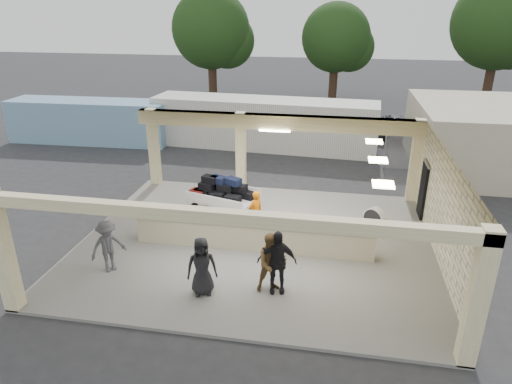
% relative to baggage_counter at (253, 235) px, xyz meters
% --- Properties ---
extents(ground, '(120.00, 120.00, 0.00)m').
position_rel_baggage_counter_xyz_m(ground, '(0.00, 0.50, -0.59)').
color(ground, '#28282A').
rests_on(ground, ground).
extents(pavilion, '(12.01, 10.00, 3.55)m').
position_rel_baggage_counter_xyz_m(pavilion, '(0.21, 1.16, 0.76)').
color(pavilion, slate).
rests_on(pavilion, ground).
extents(baggage_counter, '(8.20, 0.58, 0.98)m').
position_rel_baggage_counter_xyz_m(baggage_counter, '(0.00, 0.00, 0.00)').
color(baggage_counter, '#C1B690').
rests_on(baggage_counter, pavilion).
extents(luggage_cart, '(2.88, 2.24, 1.48)m').
position_rel_baggage_counter_xyz_m(luggage_cart, '(-1.71, 2.67, 0.34)').
color(luggage_cart, white).
rests_on(luggage_cart, pavilion).
extents(drum_fan, '(0.83, 0.74, 0.93)m').
position_rel_baggage_counter_xyz_m(drum_fan, '(4.10, 2.02, 0.01)').
color(drum_fan, white).
rests_on(drum_fan, pavilion).
extents(baggage_handler, '(0.64, 0.66, 1.63)m').
position_rel_baggage_counter_xyz_m(baggage_handler, '(-0.11, 1.15, 0.33)').
color(baggage_handler, orange).
rests_on(baggage_handler, pavilion).
extents(passenger_a, '(0.95, 0.69, 1.78)m').
position_rel_baggage_counter_xyz_m(passenger_a, '(0.97, -2.26, 0.40)').
color(passenger_a, brown).
rests_on(passenger_a, pavilion).
extents(passenger_b, '(1.17, 0.58, 1.91)m').
position_rel_baggage_counter_xyz_m(passenger_b, '(1.12, -2.29, 0.47)').
color(passenger_b, black).
rests_on(passenger_b, pavilion).
extents(passenger_c, '(1.02, 1.05, 1.68)m').
position_rel_baggage_counter_xyz_m(passenger_c, '(-4.09, -2.12, 0.35)').
color(passenger_c, '#45454A').
rests_on(passenger_c, pavilion).
extents(passenger_d, '(0.92, 0.60, 1.74)m').
position_rel_baggage_counter_xyz_m(passenger_d, '(-0.93, -2.77, 0.38)').
color(passenger_d, black).
rests_on(passenger_d, pavilion).
extents(car_white_a, '(5.07, 3.83, 1.31)m').
position_rel_baggage_counter_xyz_m(car_white_a, '(9.20, 14.18, 0.07)').
color(car_white_a, white).
rests_on(car_white_a, ground).
extents(car_dark, '(4.32, 1.98, 1.39)m').
position_rel_baggage_counter_xyz_m(car_dark, '(6.37, 14.96, 0.11)').
color(car_dark, black).
rests_on(car_dark, ground).
extents(container_white, '(12.98, 3.43, 2.78)m').
position_rel_baggage_counter_xyz_m(container_white, '(-1.62, 12.10, 0.80)').
color(container_white, silver).
rests_on(container_white, ground).
extents(container_blue, '(9.63, 2.56, 2.49)m').
position_rel_baggage_counter_xyz_m(container_blue, '(-12.06, 11.40, 0.66)').
color(container_blue, '#7CA6C7').
rests_on(container_blue, ground).
extents(tree_left, '(6.60, 6.30, 9.00)m').
position_rel_baggage_counter_xyz_m(tree_left, '(-7.68, 24.66, 5.00)').
color(tree_left, '#382619').
rests_on(tree_left, ground).
extents(tree_mid, '(6.00, 5.60, 8.00)m').
position_rel_baggage_counter_xyz_m(tree_mid, '(2.32, 26.66, 4.38)').
color(tree_mid, '#382619').
rests_on(tree_mid, ground).
extents(tree_right, '(7.20, 7.00, 10.00)m').
position_rel_baggage_counter_xyz_m(tree_right, '(14.32, 25.66, 5.63)').
color(tree_right, '#382619').
rests_on(tree_right, ground).
extents(adjacent_building, '(6.00, 8.00, 3.20)m').
position_rel_baggage_counter_xyz_m(adjacent_building, '(9.50, 10.50, 1.01)').
color(adjacent_building, beige).
rests_on(adjacent_building, ground).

